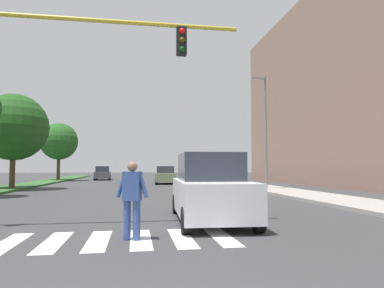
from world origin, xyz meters
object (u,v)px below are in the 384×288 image
Objects in this scene: street_lamp_right at (264,122)px; suv_crossing at (210,189)px; sedan_midblock at (165,176)px; tree_far at (14,127)px; sedan_distant at (103,174)px; tree_distant at (59,141)px; pedestrian_performer at (132,196)px.

street_lamp_right reaches higher than suv_crossing.
suv_crossing is 22.65m from sedan_midblock.
tree_far reaches higher than sedan_distant.
sedan_distant is at bearing 119.63° from street_lamp_right.
street_lamp_right is at bearing -60.37° from sedan_distant.
pedestrian_performer is at bearing -75.74° from tree_distant.
pedestrian_performer is at bearing -133.87° from suv_crossing.
suv_crossing is at bearing -71.01° from tree_distant.
street_lamp_right is 1.64× the size of sedan_distant.
sedan_distant is (-6.08, 33.68, -0.16)m from suv_crossing.
street_lamp_right is (16.81, -3.70, 0.27)m from tree_far.
tree_distant is at bearing 131.47° from street_lamp_right.
sedan_distant is at bearing 100.24° from suv_crossing.
suv_crossing is (2.22, 2.31, -0.00)m from pedestrian_performer.
sedan_midblock is (-5.66, 10.74, -3.83)m from street_lamp_right.
tree_far is 19.11m from suv_crossing.
sedan_distant is at bearing 96.12° from pedestrian_performer.
tree_distant is at bearing 104.26° from pedestrian_performer.
tree_far is 20.02m from pedestrian_performer.
tree_distant is at bearing 90.83° from tree_far.
tree_distant is 6.44m from sedan_distant.
tree_far is 1.42× the size of sedan_distant.
pedestrian_performer is at bearing -83.88° from sedan_distant.
street_lamp_right is 1.60× the size of suv_crossing.
sedan_midblock is at bearing 88.37° from suv_crossing.
sedan_midblock is (11.14, 7.04, -3.55)m from tree_far.
suv_crossing is at bearing 46.13° from pedestrian_performer.
tree_far is at bearing 114.81° from pedestrian_performer.
pedestrian_performer is at bearing -120.97° from street_lamp_right.
tree_distant is 25.72m from street_lamp_right.
tree_distant is 0.86× the size of street_lamp_right.
sedan_distant reaches higher than sedan_midblock.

